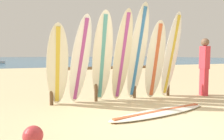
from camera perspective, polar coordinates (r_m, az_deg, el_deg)
name	(u,v)px	position (r m, az deg, el deg)	size (l,w,h in m)	color
ground_plane	(168,128)	(3.98, 14.61, -14.61)	(120.00, 120.00, 0.00)	#D3BC8C
ocean_water	(37,59)	(61.09, -19.35, 2.81)	(120.00, 80.00, 0.01)	#1E5984
surfboard_rack	(116,76)	(5.97, 1.05, -1.49)	(3.60, 0.09, 1.06)	brown
surfboard_leaning_far_left	(57,66)	(5.26, -14.29, 0.97)	(0.54, 0.88, 1.98)	silver
surfboard_leaning_left	(80,61)	(5.37, -8.47, 2.35)	(0.66, 1.00, 2.21)	white
surfboard_leaning_center_left	(102,59)	(5.43, -2.62, 2.85)	(0.68, 1.21, 2.29)	white
surfboard_leaning_center	(122,57)	(5.61, 2.69, 3.42)	(0.48, 0.86, 2.39)	beige
surfboard_leaning_center_right	(138,53)	(5.88, 6.84, 4.40)	(0.49, 0.88, 2.59)	white
surfboard_leaning_right	(155,61)	(6.11, 11.42, 2.43)	(0.59, 0.63, 2.19)	white
surfboard_leaning_far_right	(171,56)	(6.52, 15.41, 3.71)	(0.58, 0.71, 2.47)	white
surfboard_lying_on_sand	(160,112)	(4.80, 12.73, -10.85)	(2.65, 0.96, 0.08)	white
beachgoer_standing	(204,64)	(7.18, 23.33, 1.42)	(0.24, 0.30, 1.76)	#D8333F
beach_ball	(33,136)	(3.32, -20.26, -16.08)	(0.28, 0.28, 0.28)	#B73338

